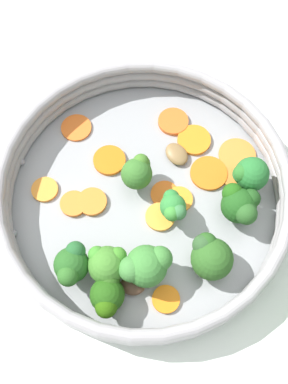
% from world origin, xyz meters
% --- Properties ---
extents(ground_plane, '(4.00, 4.00, 0.00)m').
position_xyz_m(ground_plane, '(0.00, 0.00, 0.00)').
color(ground_plane, white).
extents(skillet, '(0.33, 0.33, 0.01)m').
position_xyz_m(skillet, '(0.00, 0.00, 0.01)').
color(skillet, '#939699').
rests_on(skillet, ground_plane).
extents(skillet_rim_wall, '(0.34, 0.34, 0.04)m').
position_xyz_m(skillet_rim_wall, '(0.00, 0.00, 0.03)').
color(skillet_rim_wall, '#979597').
rests_on(skillet_rim_wall, skillet).
extents(skillet_rivet_left, '(0.01, 0.01, 0.01)m').
position_xyz_m(skillet_rivet_left, '(0.06, 0.14, 0.02)').
color(skillet_rivet_left, '#98939C').
rests_on(skillet_rivet_left, skillet).
extents(skillet_rivet_right, '(0.01, 0.01, 0.01)m').
position_xyz_m(skillet_rivet_right, '(-0.03, 0.16, 0.02)').
color(skillet_rivet_right, gray).
rests_on(skillet_rivet_right, skillet).
extents(carrot_slice_0, '(0.06, 0.06, 0.01)m').
position_xyz_m(carrot_slice_0, '(0.07, -0.07, 0.01)').
color(carrot_slice_0, orange).
rests_on(carrot_slice_0, skillet).
extents(carrot_slice_1, '(0.05, 0.05, 0.00)m').
position_xyz_m(carrot_slice_1, '(0.10, 0.07, 0.01)').
color(carrot_slice_1, orange).
rests_on(carrot_slice_1, skillet).
extents(carrot_slice_2, '(0.05, 0.05, 0.00)m').
position_xyz_m(carrot_slice_2, '(0.02, -0.08, 0.01)').
color(carrot_slice_2, orange).
rests_on(carrot_slice_2, skillet).
extents(carrot_slice_3, '(0.04, 0.04, 0.01)m').
position_xyz_m(carrot_slice_3, '(-0.00, 0.08, 0.01)').
color(carrot_slice_3, orange).
rests_on(carrot_slice_3, skillet).
extents(carrot_slice_4, '(0.05, 0.05, 0.01)m').
position_xyz_m(carrot_slice_4, '(0.10, -0.05, 0.01)').
color(carrot_slice_4, orange).
rests_on(carrot_slice_4, skillet).
extents(carrot_slice_5, '(0.04, 0.04, 0.00)m').
position_xyz_m(carrot_slice_5, '(0.02, 0.12, 0.01)').
color(carrot_slice_5, orange).
rests_on(carrot_slice_5, skillet).
extents(carrot_slice_6, '(0.04, 0.04, 0.01)m').
position_xyz_m(carrot_slice_6, '(0.05, 0.04, 0.01)').
color(carrot_slice_6, orange).
rests_on(carrot_slice_6, skillet).
extents(carrot_slice_7, '(0.06, 0.06, 0.00)m').
position_xyz_m(carrot_slice_7, '(0.04, -0.12, 0.01)').
color(carrot_slice_7, orange).
rests_on(carrot_slice_7, skillet).
extents(carrot_slice_8, '(0.05, 0.05, 0.00)m').
position_xyz_m(carrot_slice_8, '(-0.03, -0.02, 0.01)').
color(carrot_slice_8, '#F29C35').
rests_on(carrot_slice_8, skillet).
extents(carrot_slice_9, '(0.04, 0.04, 0.00)m').
position_xyz_m(carrot_slice_9, '(-0.00, -0.03, 0.01)').
color(carrot_slice_9, orange).
rests_on(carrot_slice_9, skillet).
extents(carrot_slice_10, '(0.05, 0.05, 0.00)m').
position_xyz_m(carrot_slice_10, '(0.02, -0.11, 0.01)').
color(carrot_slice_10, orange).
rests_on(carrot_slice_10, skillet).
extents(carrot_slice_11, '(0.05, 0.05, 0.01)m').
position_xyz_m(carrot_slice_11, '(0.00, 0.06, 0.01)').
color(carrot_slice_11, orange).
rests_on(carrot_slice_11, skillet).
extents(carrot_slice_12, '(0.04, 0.04, 0.00)m').
position_xyz_m(carrot_slice_12, '(-0.12, -0.01, 0.01)').
color(carrot_slice_12, orange).
rests_on(carrot_slice_12, skillet).
extents(carrot_slice_13, '(0.04, 0.04, 0.00)m').
position_xyz_m(carrot_slice_13, '(-0.01, -0.04, 0.01)').
color(carrot_slice_13, orange).
rests_on(carrot_slice_13, skillet).
extents(broccoli_floret_0, '(0.05, 0.06, 0.06)m').
position_xyz_m(broccoli_floret_0, '(-0.09, 0.01, 0.04)').
color(broccoli_floret_0, '#87AF63').
rests_on(broccoli_floret_0, skillet).
extents(broccoli_floret_1, '(0.05, 0.05, 0.05)m').
position_xyz_m(broccoli_floret_1, '(-0.09, -0.06, 0.04)').
color(broccoli_floret_1, '#70A156').
rests_on(broccoli_floret_1, skillet).
extents(broccoli_floret_2, '(0.05, 0.04, 0.04)m').
position_xyz_m(broccoli_floret_2, '(-0.12, 0.05, 0.04)').
color(broccoli_floret_2, '#6C985B').
rests_on(broccoli_floret_2, skillet).
extents(broccoli_floret_3, '(0.04, 0.04, 0.05)m').
position_xyz_m(broccoli_floret_3, '(-0.08, 0.05, 0.04)').
color(broccoli_floret_3, '#74955A').
rests_on(broccoli_floret_3, skillet).
extents(broccoli_floret_4, '(0.04, 0.04, 0.05)m').
position_xyz_m(broccoli_floret_4, '(-0.00, -0.12, 0.04)').
color(broccoli_floret_4, '#6B8E4F').
rests_on(broccoli_floret_4, skillet).
extents(broccoli_floret_5, '(0.04, 0.03, 0.04)m').
position_xyz_m(broccoli_floret_5, '(-0.03, -0.03, 0.04)').
color(broccoli_floret_5, '#7BA65E').
rests_on(broccoli_floret_5, skillet).
extents(broccoli_floret_6, '(0.05, 0.04, 0.05)m').
position_xyz_m(broccoli_floret_6, '(-0.08, 0.09, 0.04)').
color(broccoli_floret_6, '#6E9F59').
rests_on(broccoli_floret_6, skillet).
extents(broccoli_floret_7, '(0.04, 0.04, 0.05)m').
position_xyz_m(broccoli_floret_7, '(0.02, 0.00, 0.04)').
color(broccoli_floret_7, '#729F53').
rests_on(broccoli_floret_7, skillet).
extents(broccoli_floret_8, '(0.05, 0.04, 0.05)m').
position_xyz_m(broccoli_floret_8, '(-0.03, -0.10, 0.04)').
color(broccoli_floret_8, '#83AC69').
rests_on(broccoli_floret_8, skillet).
extents(mushroom_piece_0, '(0.04, 0.04, 0.01)m').
position_xyz_m(mushroom_piece_0, '(0.05, -0.05, 0.02)').
color(mushroom_piece_0, olive).
rests_on(mushroom_piece_0, skillet).
extents(mushroom_piece_1, '(0.03, 0.03, 0.01)m').
position_xyz_m(mushroom_piece_1, '(-0.11, 0.03, 0.02)').
color(mushroom_piece_1, brown).
rests_on(mushroom_piece_1, skillet).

